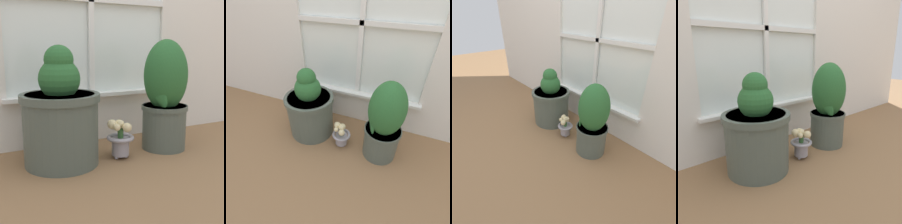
# 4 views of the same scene
# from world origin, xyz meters

# --- Properties ---
(ground_plane) EXTENTS (10.00, 10.00, 0.00)m
(ground_plane) POSITION_xyz_m (0.00, 0.00, 0.00)
(ground_plane) COLOR olive
(potted_plant_left) EXTENTS (0.42, 0.42, 0.64)m
(potted_plant_left) POSITION_xyz_m (-0.33, 0.29, 0.26)
(potted_plant_left) COLOR #4C564C
(potted_plant_left) RESTS_ON ground_plane
(potted_plant_right) EXTENTS (0.28, 0.28, 0.67)m
(potted_plant_right) POSITION_xyz_m (0.32, 0.26, 0.33)
(potted_plant_right) COLOR #4C564C
(potted_plant_right) RESTS_ON ground_plane
(flower_vase) EXTENTS (0.16, 0.16, 0.23)m
(flower_vase) POSITION_xyz_m (-0.01, 0.23, 0.12)
(flower_vase) COLOR #99939E
(flower_vase) RESTS_ON ground_plane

